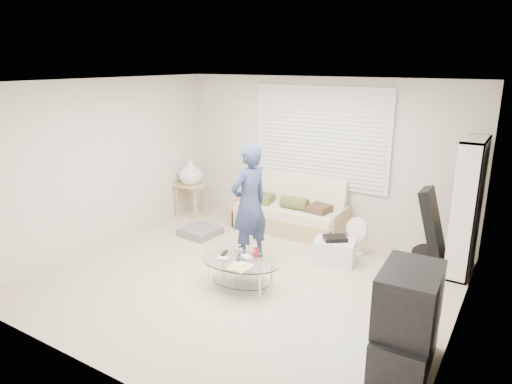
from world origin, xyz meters
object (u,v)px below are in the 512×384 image
Objects in this scene: futon_sofa at (290,213)px; coffee_table at (240,266)px; bookshelf at (466,208)px; tv_unit at (407,320)px.

futon_sofa is 2.16m from coffee_table.
bookshelf is (2.66, -0.19, 0.61)m from futon_sofa.
bookshelf reaches higher than coffee_table.
coffee_table is (0.41, -2.12, -0.00)m from futon_sofa.
futon_sofa is at bearing 101.02° from coffee_table.
tv_unit is at bearing -93.01° from bookshelf.
bookshelf is 3.02m from coffee_table.
coffee_table is at bearing -139.31° from bookshelf.
tv_unit is at bearing -45.50° from futon_sofa.
coffee_table is at bearing 167.84° from tv_unit.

